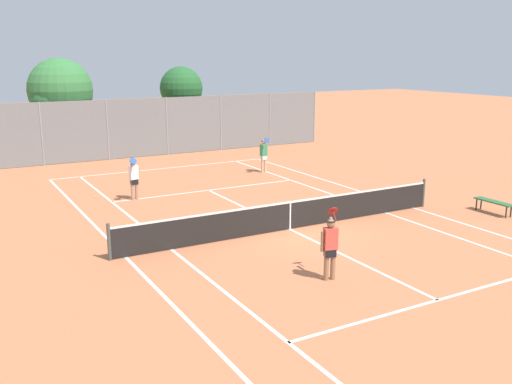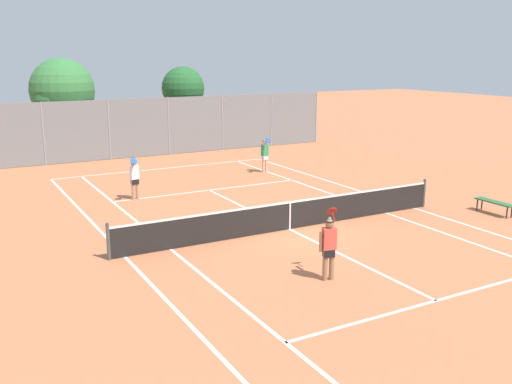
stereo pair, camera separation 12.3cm
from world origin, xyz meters
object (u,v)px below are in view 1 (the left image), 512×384
(tennis_net, at_px, (290,214))
(loose_tennis_ball_2, at_px, (271,177))
(player_near_side, at_px, (330,245))
(loose_tennis_ball_1, at_px, (96,197))
(player_far_left, at_px, (134,177))
(tree_behind_left, at_px, (59,93))
(courtside_bench, at_px, (494,202))
(tree_behind_right, at_px, (182,89))
(player_far_right, at_px, (264,154))

(tennis_net, xyz_separation_m, loose_tennis_ball_2, (3.62, 7.27, -0.48))
(tennis_net, bearing_deg, player_near_side, -109.38)
(tennis_net, relative_size, loose_tennis_ball_1, 181.82)
(player_far_left, relative_size, loose_tennis_ball_1, 26.88)
(loose_tennis_ball_1, distance_m, tree_behind_left, 11.40)
(player_near_side, xyz_separation_m, player_far_left, (-1.76, 10.48, 0.00))
(player_far_left, xyz_separation_m, tree_behind_left, (-0.43, 11.89, 2.64))
(courtside_bench, bearing_deg, loose_tennis_ball_1, 141.84)
(loose_tennis_ball_1, relative_size, tree_behind_left, 0.01)
(loose_tennis_ball_2, distance_m, tree_behind_right, 11.80)
(tennis_net, xyz_separation_m, player_near_side, (-1.45, -4.12, 0.42))
(tennis_net, height_order, loose_tennis_ball_2, tennis_net)
(tennis_net, height_order, tree_behind_left, tree_behind_left)
(tennis_net, relative_size, tree_behind_left, 2.20)
(loose_tennis_ball_2, bearing_deg, player_far_left, -172.36)
(player_near_side, distance_m, player_far_right, 13.82)
(player_near_side, height_order, loose_tennis_ball_2, player_near_side)
(player_near_side, height_order, loose_tennis_ball_1, player_near_side)
(player_far_left, relative_size, tree_behind_right, 0.36)
(tennis_net, relative_size, loose_tennis_ball_2, 181.82)
(tree_behind_left, bearing_deg, courtside_bench, -61.22)
(loose_tennis_ball_1, height_order, loose_tennis_ball_2, same)
(tennis_net, distance_m, tree_behind_left, 18.85)
(player_far_left, xyz_separation_m, courtside_bench, (10.67, -8.31, -0.52))
(tennis_net, relative_size, tree_behind_right, 2.44)
(tree_behind_right, bearing_deg, tree_behind_left, -177.77)
(player_near_side, bearing_deg, loose_tennis_ball_1, 104.80)
(player_far_right, distance_m, loose_tennis_ball_2, 1.63)
(player_near_side, bearing_deg, loose_tennis_ball_2, 66.01)
(player_far_right, bearing_deg, loose_tennis_ball_1, -172.31)
(player_near_side, bearing_deg, player_far_right, 66.89)
(loose_tennis_ball_2, height_order, tree_behind_left, tree_behind_left)
(tennis_net, distance_m, player_near_side, 4.39)
(tennis_net, height_order, player_far_right, player_far_right)
(tennis_net, xyz_separation_m, player_far_right, (3.98, 8.59, 0.42))
(tree_behind_left, bearing_deg, tree_behind_right, 2.23)
(player_near_side, relative_size, loose_tennis_ball_2, 26.88)
(tree_behind_left, relative_size, tree_behind_right, 1.11)
(loose_tennis_ball_1, relative_size, courtside_bench, 0.04)
(loose_tennis_ball_1, xyz_separation_m, tree_behind_right, (8.34, 11.09, 3.48))
(loose_tennis_ball_2, relative_size, tree_behind_right, 0.01)
(player_near_side, distance_m, loose_tennis_ball_2, 12.50)
(loose_tennis_ball_1, height_order, tree_behind_left, tree_behind_left)
(player_far_right, height_order, tree_behind_right, tree_behind_right)
(player_far_right, xyz_separation_m, tree_behind_right, (-0.14, 9.95, 2.59))
(player_far_right, bearing_deg, loose_tennis_ball_2, -105.08)
(tennis_net, relative_size, player_far_right, 6.76)
(loose_tennis_ball_1, xyz_separation_m, tree_behind_left, (0.87, 10.80, 3.53))
(courtside_bench, bearing_deg, player_near_side, -166.32)
(player_far_left, bearing_deg, courtside_bench, -37.91)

